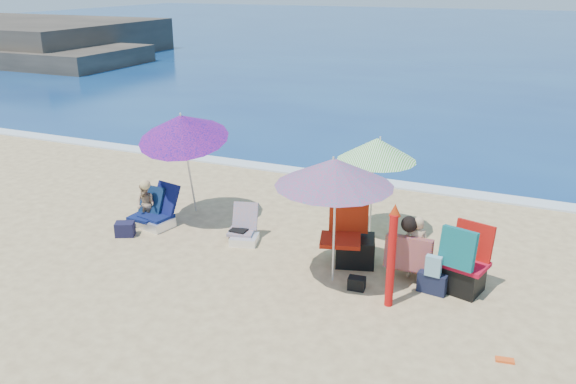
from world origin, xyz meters
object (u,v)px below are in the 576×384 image
at_px(camp_chair_right, 462,268).
at_px(person_center, 413,249).
at_px(umbrella_turquoise, 334,172).
at_px(person_left, 146,204).
at_px(umbrella_blue, 182,127).
at_px(umbrella_striped, 377,149).
at_px(furled_umbrella, 392,251).
at_px(camp_chair_left, 353,244).
at_px(chair_navy, 159,216).
at_px(chair_rainbow, 244,232).

relative_size(camp_chair_right, person_center, 1.03).
height_order(umbrella_turquoise, person_center, umbrella_turquoise).
bearing_deg(umbrella_turquoise, person_left, 169.87).
xyz_separation_m(umbrella_blue, camp_chair_right, (5.12, -0.64, -1.45)).
xyz_separation_m(umbrella_striped, umbrella_blue, (-3.38, -0.80, 0.24)).
relative_size(umbrella_turquoise, furled_umbrella, 1.30).
height_order(umbrella_striped, umbrella_blue, umbrella_blue).
relative_size(camp_chair_left, camp_chair_right, 1.04).
bearing_deg(chair_navy, umbrella_turquoise, -11.00).
distance_m(umbrella_striped, camp_chair_right, 2.56).
xyz_separation_m(umbrella_striped, furled_umbrella, (0.87, -2.24, -0.76)).
xyz_separation_m(umbrella_striped, chair_navy, (-3.76, -1.18, -1.39)).
relative_size(umbrella_striped, chair_rainbow, 2.61).
bearing_deg(person_center, person_left, 178.37).
distance_m(umbrella_blue, furled_umbrella, 4.60).
relative_size(umbrella_turquoise, umbrella_striped, 1.09).
xyz_separation_m(umbrella_turquoise, person_left, (-3.90, 0.70, -1.34)).
xyz_separation_m(umbrella_blue, chair_rainbow, (1.39, -0.36, -1.67)).
bearing_deg(camp_chair_left, furled_umbrella, -50.05).
xyz_separation_m(umbrella_turquoise, camp_chair_left, (0.11, 0.70, -1.41)).
bearing_deg(camp_chair_left, umbrella_striped, 89.90).
xyz_separation_m(camp_chair_right, person_center, (-0.75, 0.10, 0.11)).
relative_size(umbrella_striped, person_center, 1.78).
height_order(umbrella_turquoise, chair_rainbow, umbrella_turquoise).
distance_m(camp_chair_right, person_center, 0.76).
relative_size(umbrella_blue, chair_rainbow, 3.19).
relative_size(chair_navy, person_left, 0.91).
distance_m(furled_umbrella, chair_navy, 4.79).
bearing_deg(umbrella_blue, camp_chair_left, -6.80).
relative_size(umbrella_blue, furled_umbrella, 1.47).
relative_size(umbrella_turquoise, umbrella_blue, 0.89).
bearing_deg(furled_umbrella, umbrella_striped, 111.18).
bearing_deg(person_left, furled_umbrella, -12.03).
distance_m(umbrella_turquoise, umbrella_striped, 1.90).
xyz_separation_m(camp_chair_left, person_center, (0.99, -0.14, 0.17)).
height_order(furled_umbrella, person_left, furled_umbrella).
bearing_deg(camp_chair_left, person_left, 179.97).
height_order(person_center, person_left, person_center).
relative_size(umbrella_blue, chair_navy, 2.80).
distance_m(furled_umbrella, chair_rainbow, 3.13).
relative_size(furled_umbrella, person_left, 1.73).
xyz_separation_m(umbrella_striped, camp_chair_left, (-0.00, -1.20, -1.27)).
distance_m(chair_rainbow, person_left, 2.03).
distance_m(umbrella_blue, chair_rainbow, 2.20).
relative_size(umbrella_striped, umbrella_blue, 0.82).
bearing_deg(person_center, umbrella_blue, 172.91).
distance_m(umbrella_turquoise, chair_navy, 4.03).
bearing_deg(chair_navy, umbrella_striped, 17.47).
relative_size(umbrella_turquoise, camp_chair_right, 1.87).
height_order(umbrella_blue, person_left, umbrella_blue).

